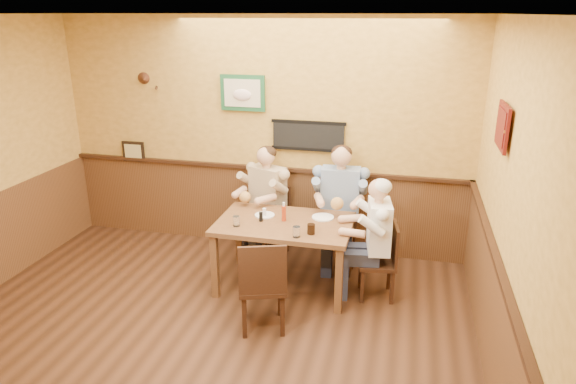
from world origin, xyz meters
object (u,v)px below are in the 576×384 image
(water_glass_mid, at_px, (296,232))
(cola_tumbler, at_px, (311,229))
(pepper_shaker, at_px, (261,217))
(chair_near_side, at_px, (262,283))
(water_glass_left, at_px, (236,221))
(hot_sauce_bottle, at_px, (284,213))
(dining_table, at_px, (284,230))
(diner_tan_shirt, at_px, (268,207))
(diner_white_elder, at_px, (378,246))
(chair_back_left, at_px, (268,221))
(chair_right_end, at_px, (377,261))
(salt_shaker, at_px, (264,212))
(chair_back_right, at_px, (339,227))
(diner_blue_polo, at_px, (340,211))

(water_glass_mid, relative_size, cola_tumbler, 1.07)
(pepper_shaker, bearing_deg, chair_near_side, -73.08)
(water_glass_left, bearing_deg, hot_sauce_bottle, 29.44)
(dining_table, bearing_deg, diner_tan_shirt, 117.70)
(diner_tan_shirt, xyz_separation_m, diner_white_elder, (1.36, -0.72, -0.03))
(chair_back_left, relative_size, chair_right_end, 1.06)
(chair_back_left, bearing_deg, cola_tumbler, -31.06)
(chair_near_side, distance_m, hot_sauce_bottle, 0.90)
(chair_near_side, height_order, salt_shaker, chair_near_side)
(water_glass_mid, distance_m, salt_shaker, 0.62)
(diner_white_elder, height_order, water_glass_mid, diner_white_elder)
(chair_back_left, xyz_separation_m, hot_sauce_bottle, (0.37, -0.71, 0.42))
(water_glass_left, relative_size, salt_shaker, 1.11)
(salt_shaker, bearing_deg, chair_right_end, -3.28)
(chair_near_side, height_order, diner_tan_shirt, diner_tan_shirt)
(chair_back_left, xyz_separation_m, water_glass_mid, (0.59, -1.08, 0.38))
(diner_tan_shirt, height_order, pepper_shaker, diner_tan_shirt)
(diner_tan_shirt, bearing_deg, water_glass_left, -71.16)
(pepper_shaker, bearing_deg, chair_back_right, 46.09)
(diner_tan_shirt, distance_m, water_glass_mid, 1.25)
(hot_sauce_bottle, bearing_deg, chair_right_end, -0.40)
(pepper_shaker, bearing_deg, water_glass_mid, -33.96)
(dining_table, xyz_separation_m, chair_near_side, (-0.02, -0.79, -0.20))
(dining_table, xyz_separation_m, water_glass_left, (-0.45, -0.22, 0.14))
(chair_near_side, xyz_separation_m, diner_white_elder, (0.99, 0.81, 0.12))
(chair_near_side, xyz_separation_m, diner_blue_polo, (0.50, 1.50, 0.18))
(water_glass_mid, xyz_separation_m, salt_shaker, (-0.45, 0.43, -0.01))
(chair_near_side, xyz_separation_m, cola_tumbler, (0.34, 0.55, 0.34))
(hot_sauce_bottle, bearing_deg, diner_white_elder, -0.40)
(cola_tumbler, bearing_deg, chair_right_end, 21.56)
(cola_tumbler, bearing_deg, water_glass_left, 178.93)
(chair_right_end, distance_m, diner_blue_polo, 0.88)
(dining_table, bearing_deg, diner_blue_polo, 55.84)
(chair_right_end, xyz_separation_m, pepper_shaker, (-1.22, -0.06, 0.40))
(diner_blue_polo, bearing_deg, diner_tan_shirt, 174.72)
(chair_back_right, xyz_separation_m, diner_tan_shirt, (-0.87, 0.03, 0.16))
(diner_tan_shirt, bearing_deg, diner_blue_polo, 20.78)
(chair_near_side, xyz_separation_m, salt_shaker, (-0.23, 0.88, 0.34))
(chair_back_left, xyz_separation_m, diner_white_elder, (1.36, -0.72, 0.15))
(dining_table, bearing_deg, cola_tumbler, -35.80)
(diner_tan_shirt, height_order, hot_sauce_bottle, diner_tan_shirt)
(dining_table, xyz_separation_m, pepper_shaker, (-0.24, -0.04, 0.14))
(chair_right_end, xyz_separation_m, diner_tan_shirt, (-1.36, 0.72, 0.21))
(hot_sauce_bottle, distance_m, pepper_shaker, 0.24)
(dining_table, distance_m, diner_white_elder, 0.98)
(water_glass_left, xyz_separation_m, pepper_shaker, (0.21, 0.18, -0.00))
(diner_tan_shirt, relative_size, salt_shaker, 12.78)
(hot_sauce_bottle, bearing_deg, chair_near_side, -90.20)
(chair_back_right, relative_size, diner_blue_polo, 0.70)
(chair_back_right, xyz_separation_m, chair_right_end, (0.49, -0.69, -0.04))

